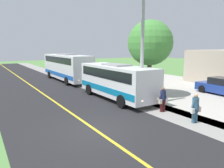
# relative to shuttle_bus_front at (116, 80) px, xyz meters

# --- Properties ---
(ground_plane) EXTENTS (120.00, 120.00, 0.00)m
(ground_plane) POSITION_rel_shuttle_bus_front_xyz_m (4.47, 4.85, -1.52)
(ground_plane) COLOR #548442
(road_surface) EXTENTS (8.00, 100.00, 0.01)m
(road_surface) POSITION_rel_shuttle_bus_front_xyz_m (4.47, 4.85, -1.51)
(road_surface) COLOR black
(road_surface) RESTS_ON ground
(sidewalk) EXTENTS (2.40, 100.00, 0.01)m
(sidewalk) POSITION_rel_shuttle_bus_front_xyz_m (-0.73, 4.85, -1.52)
(sidewalk) COLOR gray
(sidewalk) RESTS_ON ground
(road_centre_line) EXTENTS (0.16, 100.00, 0.00)m
(road_centre_line) POSITION_rel_shuttle_bus_front_xyz_m (4.47, 4.85, -1.51)
(road_centre_line) COLOR gold
(road_centre_line) RESTS_ON ground
(shuttle_bus_front) EXTENTS (2.58, 7.97, 2.75)m
(shuttle_bus_front) POSITION_rel_shuttle_bus_front_xyz_m (0.00, 0.00, 0.00)
(shuttle_bus_front) COLOR white
(shuttle_bus_front) RESTS_ON ground
(transit_bus_rear) EXTENTS (2.70, 10.48, 3.25)m
(transit_bus_rear) POSITION_rel_shuttle_bus_front_xyz_m (-0.06, -11.07, 0.26)
(transit_bus_rear) COLOR white
(transit_bus_rear) RESTS_ON ground
(pedestrian_with_bags) EXTENTS (0.72, 0.34, 1.60)m
(pedestrian_with_bags) POSITION_rel_shuttle_bus_front_xyz_m (-0.57, 6.86, -0.66)
(pedestrian_with_bags) COLOR #335972
(pedestrian_with_bags) RESTS_ON ground
(pedestrian_waiting) EXTENTS (0.72, 0.34, 1.58)m
(pedestrian_waiting) POSITION_rel_shuttle_bus_front_xyz_m (-0.57, 4.50, -0.68)
(pedestrian_waiting) COLOR #4C1919
(pedestrian_waiting) RESTS_ON ground
(street_light_pole) EXTENTS (1.97, 0.24, 8.56)m
(street_light_pole) POSITION_rel_shuttle_bus_front_xyz_m (-0.42, 2.43, 3.17)
(street_light_pole) COLOR #9E9EA3
(street_light_pole) RESTS_ON ground
(parked_car_near) EXTENTS (2.28, 4.53, 1.45)m
(parked_car_near) POSITION_rel_shuttle_bus_front_xyz_m (-8.62, 3.68, -0.83)
(parked_car_near) COLOR navy
(parked_car_near) RESTS_ON ground
(tree_curbside) EXTENTS (3.66, 3.66, 6.22)m
(tree_curbside) POSITION_rel_shuttle_bus_front_xyz_m (-2.93, 0.56, 2.85)
(tree_curbside) COLOR brown
(tree_curbside) RESTS_ON ground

